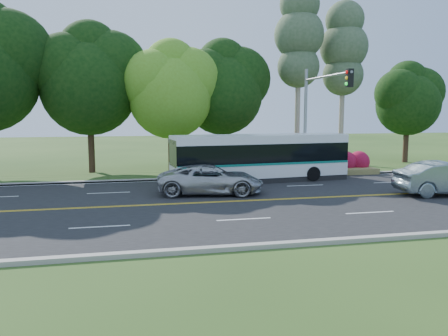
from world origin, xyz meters
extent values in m
plane|color=#274517|center=(0.00, 0.00, 0.00)|extent=(120.00, 120.00, 0.00)
cube|color=black|center=(0.00, 0.00, 0.01)|extent=(60.00, 14.00, 0.02)
cube|color=#A09A90|center=(0.00, 7.15, 0.07)|extent=(60.00, 0.30, 0.15)
cube|color=#A09A90|center=(0.00, -7.15, 0.07)|extent=(60.00, 0.30, 0.15)
cube|color=#274517|center=(0.00, 9.00, 0.05)|extent=(60.00, 4.00, 0.10)
cube|color=gold|center=(0.00, -0.08, 0.02)|extent=(57.00, 0.10, 0.00)
cube|color=gold|center=(0.00, 0.08, 0.02)|extent=(57.00, 0.10, 0.00)
cube|color=silver|center=(-6.00, -3.50, 0.02)|extent=(2.20, 0.12, 0.00)
cube|color=silver|center=(-0.50, -3.50, 0.02)|extent=(2.20, 0.12, 0.00)
cube|color=silver|center=(5.00, -3.50, 0.02)|extent=(2.20, 0.12, 0.00)
cube|color=silver|center=(-6.00, 3.50, 0.02)|extent=(2.20, 0.12, 0.00)
cube|color=silver|center=(-0.50, 3.50, 0.02)|extent=(2.20, 0.12, 0.00)
cube|color=silver|center=(5.00, 3.50, 0.02)|extent=(2.20, 0.12, 0.00)
cube|color=silver|center=(10.50, 3.50, 0.02)|extent=(2.20, 0.12, 0.00)
cube|color=silver|center=(0.00, 6.85, 0.02)|extent=(57.00, 0.12, 0.00)
cube|color=silver|center=(0.00, -6.85, 0.02)|extent=(57.00, 0.12, 0.00)
sphere|color=black|center=(-12.38, 11.30, 7.92)|extent=(5.76, 5.76, 5.76)
cylinder|color=#301F15|center=(-7.50, 12.00, 1.80)|extent=(0.44, 0.44, 3.60)
sphere|color=black|center=(-7.50, 12.00, 5.91)|extent=(6.60, 6.60, 6.60)
sphere|color=black|center=(-6.02, 12.30, 7.23)|extent=(5.28, 5.28, 5.28)
sphere|color=black|center=(-8.82, 11.80, 7.06)|extent=(4.95, 4.95, 4.95)
sphere|color=black|center=(-7.40, 12.40, 8.38)|extent=(4.29, 4.29, 4.29)
cylinder|color=#301F15|center=(-2.00, 11.00, 1.62)|extent=(0.44, 0.44, 3.24)
sphere|color=#5C901D|center=(-2.00, 11.00, 5.27)|extent=(5.80, 5.80, 5.80)
sphere|color=#5C901D|center=(-0.69, 11.30, 6.43)|extent=(4.64, 4.64, 4.64)
sphere|color=#5C901D|center=(-3.16, 10.80, 6.29)|extent=(4.35, 4.35, 4.35)
sphere|color=#5C901D|center=(-1.90, 11.40, 7.45)|extent=(3.77, 3.77, 3.77)
cylinder|color=#301F15|center=(2.00, 12.50, 1.71)|extent=(0.44, 0.44, 3.42)
sphere|color=black|center=(2.00, 12.50, 5.52)|extent=(6.00, 6.00, 6.00)
sphere|color=black|center=(3.35, 12.80, 6.72)|extent=(4.80, 4.80, 4.80)
sphere|color=black|center=(0.80, 12.30, 6.57)|extent=(4.50, 4.50, 4.50)
sphere|color=black|center=(2.10, 12.90, 7.77)|extent=(3.90, 3.90, 3.90)
cylinder|color=#A99B88|center=(8.00, 12.50, 4.90)|extent=(0.40, 0.40, 9.80)
sphere|color=#3E5535|center=(8.00, 12.50, 7.70)|extent=(3.23, 3.23, 3.23)
sphere|color=#3E5535|center=(8.00, 12.50, 10.08)|extent=(3.80, 3.80, 3.80)
sphere|color=#3E5535|center=(8.00, 12.50, 12.32)|extent=(3.04, 3.04, 3.04)
cylinder|color=#A99B88|center=(12.00, 13.00, 4.55)|extent=(0.40, 0.40, 9.10)
sphere|color=#3E5535|center=(12.00, 13.00, 7.15)|extent=(3.23, 3.23, 3.23)
sphere|color=#3E5535|center=(12.00, 13.00, 9.36)|extent=(3.80, 3.80, 3.80)
sphere|color=#3E5535|center=(12.00, 13.00, 11.44)|extent=(3.04, 3.04, 3.04)
cylinder|color=#301F15|center=(18.00, 13.00, 1.53)|extent=(0.44, 0.44, 3.06)
sphere|color=black|center=(18.00, 13.00, 4.88)|extent=(5.20, 5.20, 5.20)
sphere|color=black|center=(19.17, 13.30, 5.92)|extent=(4.16, 4.16, 4.16)
sphere|color=black|center=(16.96, 12.80, 5.79)|extent=(3.90, 3.90, 3.90)
sphere|color=black|center=(18.10, 13.40, 6.83)|extent=(3.38, 3.38, 3.38)
sphere|color=maroon|center=(3.00, 8.20, 0.75)|extent=(1.50, 1.50, 1.50)
sphere|color=maroon|center=(4.00, 8.20, 0.75)|extent=(1.50, 1.50, 1.50)
sphere|color=maroon|center=(5.00, 8.20, 0.75)|extent=(1.50, 1.50, 1.50)
sphere|color=maroon|center=(6.00, 8.20, 0.75)|extent=(1.50, 1.50, 1.50)
sphere|color=maroon|center=(7.00, 8.20, 0.75)|extent=(1.50, 1.50, 1.50)
sphere|color=maroon|center=(8.00, 8.20, 0.75)|extent=(1.50, 1.50, 1.50)
sphere|color=maroon|center=(9.00, 8.20, 0.75)|extent=(1.50, 1.50, 1.50)
sphere|color=maroon|center=(10.00, 8.20, 0.75)|extent=(1.50, 1.50, 1.50)
sphere|color=maroon|center=(11.00, 8.20, 0.75)|extent=(1.50, 1.50, 1.50)
cube|color=olive|center=(10.00, 7.40, 0.20)|extent=(3.50, 1.40, 0.40)
cylinder|color=gray|center=(6.50, 7.30, 3.50)|extent=(0.20, 0.20, 7.00)
cylinder|color=gray|center=(6.50, 4.30, 6.30)|extent=(0.14, 6.00, 0.14)
cube|color=black|center=(6.50, 1.50, 6.00)|extent=(0.32, 0.28, 0.95)
sphere|color=red|center=(6.33, 1.50, 6.30)|extent=(0.18, 0.18, 0.18)
sphere|color=yellow|center=(6.33, 1.50, 6.00)|extent=(0.18, 0.18, 0.18)
sphere|color=#19D833|center=(6.33, 1.50, 5.70)|extent=(0.18, 0.18, 0.18)
cube|color=white|center=(2.95, 5.68, 0.79)|extent=(11.05, 3.39, 0.90)
cube|color=black|center=(2.95, 5.68, 1.80)|extent=(11.00, 3.42, 1.12)
cube|color=white|center=(2.95, 5.68, 2.61)|extent=(11.05, 3.39, 0.51)
cube|color=#0D7666|center=(2.95, 5.68, 1.18)|extent=(11.00, 3.43, 0.13)
cube|color=black|center=(-2.43, 5.14, 1.88)|extent=(0.27, 2.12, 1.54)
cube|color=#19E54C|center=(-2.42, 5.14, 2.75)|extent=(0.19, 1.38, 0.20)
cube|color=black|center=(2.95, 5.68, 0.18)|extent=(11.04, 3.29, 0.32)
cylinder|color=black|center=(-0.40, 4.26, 0.47)|extent=(0.93, 0.34, 0.91)
cylinder|color=black|center=(-0.62, 6.41, 0.47)|extent=(0.93, 0.34, 0.91)
cylinder|color=black|center=(6.09, 4.91, 0.47)|extent=(0.93, 0.34, 0.91)
cylinder|color=black|center=(5.87, 7.06, 0.47)|extent=(0.93, 0.34, 0.91)
imported|color=slate|center=(10.97, -0.78, 0.87)|extent=(5.38, 2.49, 1.71)
imported|color=#AFB1B4|center=(-0.80, 2.11, 0.77)|extent=(5.77, 3.43, 1.50)
camera|label=1|loc=(-4.82, -19.81, 4.22)|focal=35.00mm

